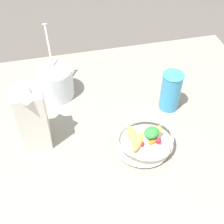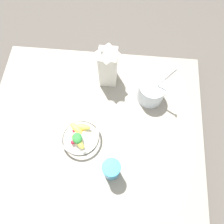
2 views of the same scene
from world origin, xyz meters
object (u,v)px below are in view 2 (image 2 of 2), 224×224
object	(u,v)px
fruit_bowl	(79,134)
drinking_cup	(111,170)
milk_carton	(108,65)
yogurt_tub	(152,91)

from	to	relation	value
fruit_bowl	drinking_cup	size ratio (longest dim) A/B	1.26
milk_carton	yogurt_tub	bearing A→B (deg)	68.70
yogurt_tub	drinking_cup	bearing A→B (deg)	-22.37
fruit_bowl	milk_carton	bearing A→B (deg)	162.49
fruit_bowl	drinking_cup	xyz separation A→B (m)	(0.15, 0.17, 0.04)
fruit_bowl	milk_carton	distance (m)	0.36
drinking_cup	fruit_bowl	bearing A→B (deg)	-132.53
fruit_bowl	milk_carton	size ratio (longest dim) A/B	0.71
milk_carton	drinking_cup	bearing A→B (deg)	7.06
fruit_bowl	drinking_cup	bearing A→B (deg)	47.47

